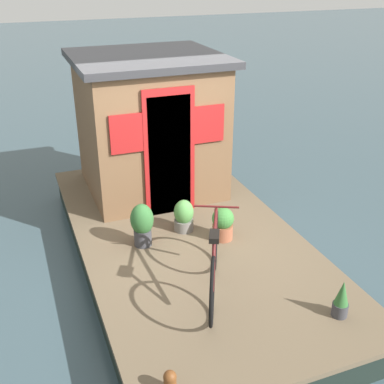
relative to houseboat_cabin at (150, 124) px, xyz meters
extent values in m
plane|color=#384C54|center=(-1.57, 0.00, -1.47)|extent=(60.00, 60.00, 0.00)
cube|color=brown|center=(-1.57, 0.00, -1.07)|extent=(5.37, 2.78, 0.06)
cube|color=black|center=(-1.57, 0.00, -1.29)|extent=(5.26, 2.72, 0.37)
cube|color=brown|center=(0.01, 0.00, -0.06)|extent=(1.83, 1.92, 1.96)
cube|color=#28282B|center=(0.01, 0.00, 0.97)|extent=(2.03, 2.12, 0.10)
cube|color=maroon|center=(-0.92, 0.00, -0.19)|extent=(0.04, 0.60, 1.70)
cube|color=maroon|center=(-0.93, 0.00, -0.14)|extent=(0.03, 0.72, 1.80)
cube|color=maroon|center=(-0.92, -0.58, 0.21)|extent=(0.03, 0.44, 0.52)
cube|color=maroon|center=(-0.92, 0.58, 0.21)|extent=(0.03, 0.44, 0.52)
torus|color=black|center=(-2.39, -0.05, -0.69)|extent=(0.64, 0.33, 0.70)
torus|color=black|center=(-3.25, 0.36, -0.69)|extent=(0.64, 0.33, 0.70)
cylinder|color=#4C1414|center=(-2.85, 0.17, -0.47)|extent=(0.82, 0.42, 0.48)
cylinder|color=#4C1414|center=(-2.72, 0.10, -0.26)|extent=(0.53, 0.28, 0.07)
cylinder|color=#4C1414|center=(-3.11, 0.29, -0.49)|extent=(0.32, 0.18, 0.44)
cylinder|color=#4C1414|center=(-2.42, -0.04, -0.47)|extent=(0.12, 0.08, 0.45)
cube|color=black|center=(-2.98, 0.23, -0.25)|extent=(0.22, 0.18, 0.06)
cylinder|color=#4C1414|center=(-2.46, -0.02, -0.22)|extent=(0.24, 0.46, 0.02)
cylinder|color=slate|center=(-1.47, 0.00, -0.97)|extent=(0.26, 0.26, 0.15)
ellipsoid|color=#4C8942|center=(-1.47, 0.00, -0.77)|extent=(0.26, 0.26, 0.34)
cylinder|color=#935138|center=(-1.86, -0.39, -0.94)|extent=(0.27, 0.27, 0.20)
sphere|color=#387533|center=(-1.86, -0.39, -0.75)|extent=(0.28, 0.28, 0.28)
cylinder|color=#38383D|center=(-1.63, 0.61, -0.93)|extent=(0.22, 0.22, 0.22)
ellipsoid|color=#2D602D|center=(-1.63, 0.61, -0.67)|extent=(0.29, 0.29, 0.41)
cylinder|color=#38383D|center=(-3.66, -0.88, -0.97)|extent=(0.16, 0.16, 0.15)
cone|color=#2D602D|center=(-3.66, -0.88, -0.76)|extent=(0.15, 0.15, 0.27)
cylinder|color=brown|center=(-3.95, 1.04, -0.96)|extent=(0.11, 0.11, 0.16)
sphere|color=brown|center=(-3.95, 1.04, -0.88)|extent=(0.11, 0.11, 0.11)
camera|label=1|loc=(-6.73, 1.92, 2.23)|focal=44.99mm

